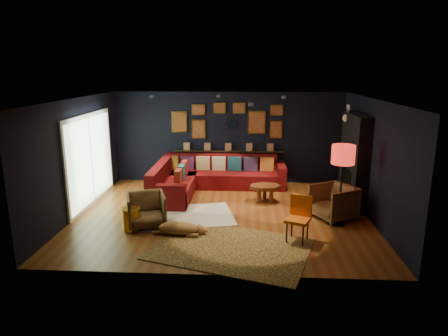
# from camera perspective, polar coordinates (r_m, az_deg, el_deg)

# --- Properties ---
(floor) EXTENTS (6.50, 6.50, 0.00)m
(floor) POSITION_cam_1_polar(r_m,az_deg,el_deg) (9.15, -0.23, -6.64)
(floor) COLOR brown
(floor) RESTS_ON ground
(room_walls) EXTENTS (6.50, 6.50, 6.50)m
(room_walls) POSITION_cam_1_polar(r_m,az_deg,el_deg) (8.71, -0.24, 3.21)
(room_walls) COLOR black
(room_walls) RESTS_ON ground
(sectional) EXTENTS (3.41, 2.69, 0.86)m
(sectional) POSITION_cam_1_polar(r_m,az_deg,el_deg) (10.81, -2.88, -1.58)
(sectional) COLOR #66090E
(sectional) RESTS_ON ground
(ledge) EXTENTS (3.20, 0.12, 0.04)m
(ledge) POSITION_cam_1_polar(r_m,az_deg,el_deg) (11.47, 0.61, 2.42)
(ledge) COLOR black
(ledge) RESTS_ON room_walls
(gallery_wall) EXTENTS (3.15, 0.04, 1.02)m
(gallery_wall) POSITION_cam_1_polar(r_m,az_deg,el_deg) (11.36, 0.56, 6.84)
(gallery_wall) COLOR gold
(gallery_wall) RESTS_ON room_walls
(sunburst_mirror) EXTENTS (0.47, 0.16, 0.47)m
(sunburst_mirror) POSITION_cam_1_polar(r_m,az_deg,el_deg) (11.37, 1.13, 6.30)
(sunburst_mirror) COLOR silver
(sunburst_mirror) RESTS_ON room_walls
(fireplace) EXTENTS (0.31, 1.60, 2.20)m
(fireplace) POSITION_cam_1_polar(r_m,az_deg,el_deg) (10.03, 18.04, 0.62)
(fireplace) COLOR black
(fireplace) RESTS_ON ground
(deer_head) EXTENTS (0.50, 0.28, 0.45)m
(deer_head) POSITION_cam_1_polar(r_m,az_deg,el_deg) (10.34, 18.03, 6.81)
(deer_head) COLOR white
(deer_head) RESTS_ON fireplace
(sliding_door) EXTENTS (0.06, 2.80, 2.20)m
(sliding_door) POSITION_cam_1_polar(r_m,az_deg,el_deg) (10.11, -18.52, 1.14)
(sliding_door) COLOR white
(sliding_door) RESTS_ON ground
(ceiling_spots) EXTENTS (3.30, 2.50, 0.06)m
(ceiling_spots) POSITION_cam_1_polar(r_m,az_deg,el_deg) (9.38, 0.07, 9.94)
(ceiling_spots) COLOR black
(ceiling_spots) RESTS_ON room_walls
(shag_rug) EXTENTS (2.34, 1.93, 0.03)m
(shag_rug) POSITION_cam_1_polar(r_m,az_deg,el_deg) (9.04, -5.41, -6.87)
(shag_rug) COLOR silver
(shag_rug) RESTS_ON ground
(leopard_rug) EXTENTS (3.24, 2.73, 0.02)m
(leopard_rug) POSITION_cam_1_polar(r_m,az_deg,el_deg) (7.50, 1.05, -11.40)
(leopard_rug) COLOR tan
(leopard_rug) RESTS_ON ground
(coffee_table) EXTENTS (0.85, 0.68, 0.40)m
(coffee_table) POSITION_cam_1_polar(r_m,az_deg,el_deg) (9.95, 5.89, -2.90)
(coffee_table) COLOR brown
(coffee_table) RESTS_ON shag_rug
(pouf) EXTENTS (0.55, 0.55, 0.36)m
(pouf) POSITION_cam_1_polar(r_m,az_deg,el_deg) (10.65, -6.73, -2.55)
(pouf) COLOR maroon
(pouf) RESTS_ON shag_rug
(armchair_left) EXTENTS (0.95, 0.92, 0.78)m
(armchair_left) POSITION_cam_1_polar(r_m,az_deg,el_deg) (8.52, -11.06, -5.69)
(armchair_left) COLOR #B88047
(armchair_left) RESTS_ON ground
(armchair_right) EXTENTS (1.06, 1.08, 0.83)m
(armchair_right) POSITION_cam_1_polar(r_m,az_deg,el_deg) (9.10, 15.37, -4.50)
(armchair_right) COLOR #B88047
(armchair_right) RESTS_ON ground
(gold_stool) EXTENTS (0.37, 0.37, 0.47)m
(gold_stool) POSITION_cam_1_polar(r_m,az_deg,el_deg) (8.44, -13.04, -7.13)
(gold_stool) COLOR gold
(gold_stool) RESTS_ON ground
(orange_chair) EXTENTS (0.55, 0.55, 0.89)m
(orange_chair) POSITION_cam_1_polar(r_m,az_deg,el_deg) (7.78, 10.69, -6.57)
(orange_chair) COLOR black
(orange_chair) RESTS_ON ground
(floor_lamp) EXTENTS (0.47, 0.47, 1.72)m
(floor_lamp) POSITION_cam_1_polar(r_m,az_deg,el_deg) (8.50, 16.64, 1.38)
(floor_lamp) COLOR black
(floor_lamp) RESTS_ON ground
(dog) EXTENTS (1.13, 0.58, 0.35)m
(dog) POSITION_cam_1_polar(r_m,az_deg,el_deg) (8.06, -6.51, -8.20)
(dog) COLOR #B38143
(dog) RESTS_ON leopard_rug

